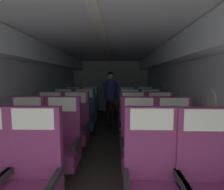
# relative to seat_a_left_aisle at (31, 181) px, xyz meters

# --- Properties ---
(ground) EXTENTS (3.35, 7.62, 0.02)m
(ground) POSITION_rel_seat_a_left_aisle_xyz_m (0.54, 2.13, -0.48)
(ground) COLOR #3D3833
(fuselage_shell) EXTENTS (3.23, 7.27, 2.14)m
(fuselage_shell) POSITION_rel_seat_a_left_aisle_xyz_m (0.54, 2.37, 1.08)
(fuselage_shell) COLOR silver
(fuselage_shell) RESTS_ON ground
(seat_a_left_aisle) EXTENTS (0.52, 0.48, 1.14)m
(seat_a_left_aisle) POSITION_rel_seat_a_left_aisle_xyz_m (0.00, 0.00, 0.00)
(seat_a_left_aisle) COLOR #38383D
(seat_a_left_aisle) RESTS_ON ground
(seat_a_right_aisle) EXTENTS (0.52, 0.48, 1.14)m
(seat_a_right_aisle) POSITION_rel_seat_a_left_aisle_xyz_m (1.58, -0.01, 0.00)
(seat_a_right_aisle) COLOR #38383D
(seat_a_right_aisle) RESTS_ON ground
(seat_a_right_window) EXTENTS (0.52, 0.48, 1.14)m
(seat_a_right_window) POSITION_rel_seat_a_left_aisle_xyz_m (1.10, 0.02, 0.00)
(seat_a_right_window) COLOR #38383D
(seat_a_right_window) RESTS_ON ground
(seat_b_left_window) EXTENTS (0.52, 0.48, 1.14)m
(seat_b_left_window) POSITION_rel_seat_a_left_aisle_xyz_m (-0.50, 0.85, 0.00)
(seat_b_left_window) COLOR #38383D
(seat_b_left_window) RESTS_ON ground
(seat_b_left_aisle) EXTENTS (0.52, 0.48, 1.14)m
(seat_b_left_aisle) POSITION_rel_seat_a_left_aisle_xyz_m (0.00, 0.85, 0.00)
(seat_b_left_aisle) COLOR #38383D
(seat_b_left_aisle) RESTS_ON ground
(seat_b_right_aisle) EXTENTS (0.52, 0.48, 1.14)m
(seat_b_right_aisle) POSITION_rel_seat_a_left_aisle_xyz_m (1.57, 0.84, 0.00)
(seat_b_right_aisle) COLOR #38383D
(seat_b_right_aisle) RESTS_ON ground
(seat_b_right_window) EXTENTS (0.52, 0.48, 1.14)m
(seat_b_right_window) POSITION_rel_seat_a_left_aisle_xyz_m (1.09, 0.84, 0.00)
(seat_b_right_window) COLOR #38383D
(seat_b_right_window) RESTS_ON ground
(seat_c_left_window) EXTENTS (0.52, 0.48, 1.14)m
(seat_c_left_window) POSITION_rel_seat_a_left_aisle_xyz_m (-0.49, 1.67, 0.00)
(seat_c_left_window) COLOR #38383D
(seat_c_left_window) RESTS_ON ground
(seat_c_left_aisle) EXTENTS (0.52, 0.48, 1.14)m
(seat_c_left_aisle) POSITION_rel_seat_a_left_aisle_xyz_m (-0.01, 1.69, 0.00)
(seat_c_left_aisle) COLOR #38383D
(seat_c_left_aisle) RESTS_ON ground
(seat_c_right_aisle) EXTENTS (0.52, 0.48, 1.14)m
(seat_c_right_aisle) POSITION_rel_seat_a_left_aisle_xyz_m (1.58, 1.67, 0.00)
(seat_c_right_aisle) COLOR #38383D
(seat_c_right_aisle) RESTS_ON ground
(seat_c_right_window) EXTENTS (0.52, 0.48, 1.14)m
(seat_c_right_window) POSITION_rel_seat_a_left_aisle_xyz_m (1.08, 1.68, 0.00)
(seat_c_right_window) COLOR #38383D
(seat_c_right_window) RESTS_ON ground
(seat_d_left_window) EXTENTS (0.52, 0.48, 1.14)m
(seat_d_left_window) POSITION_rel_seat_a_left_aisle_xyz_m (-0.50, 2.52, 0.00)
(seat_d_left_window) COLOR #38383D
(seat_d_left_window) RESTS_ON ground
(seat_d_left_aisle) EXTENTS (0.52, 0.48, 1.14)m
(seat_d_left_aisle) POSITION_rel_seat_a_left_aisle_xyz_m (0.01, 2.50, 0.00)
(seat_d_left_aisle) COLOR #38383D
(seat_d_left_aisle) RESTS_ON ground
(seat_d_right_aisle) EXTENTS (0.52, 0.48, 1.14)m
(seat_d_right_aisle) POSITION_rel_seat_a_left_aisle_xyz_m (1.58, 2.50, 0.00)
(seat_d_right_aisle) COLOR #38383D
(seat_d_right_aisle) RESTS_ON ground
(seat_d_right_window) EXTENTS (0.52, 0.48, 1.14)m
(seat_d_right_window) POSITION_rel_seat_a_left_aisle_xyz_m (1.09, 2.50, 0.00)
(seat_d_right_window) COLOR #38383D
(seat_d_right_window) RESTS_ON ground
(seat_e_left_window) EXTENTS (0.52, 0.48, 1.14)m
(seat_e_left_window) POSITION_rel_seat_a_left_aisle_xyz_m (-0.49, 3.34, 0.00)
(seat_e_left_window) COLOR #38383D
(seat_e_left_window) RESTS_ON ground
(seat_e_left_aisle) EXTENTS (0.52, 0.48, 1.14)m
(seat_e_left_aisle) POSITION_rel_seat_a_left_aisle_xyz_m (0.00, 3.35, 0.00)
(seat_e_left_aisle) COLOR #38383D
(seat_e_left_aisle) RESTS_ON ground
(seat_e_right_aisle) EXTENTS (0.52, 0.48, 1.14)m
(seat_e_right_aisle) POSITION_rel_seat_a_left_aisle_xyz_m (1.58, 3.35, 0.00)
(seat_e_right_aisle) COLOR #38383D
(seat_e_right_aisle) RESTS_ON ground
(seat_e_right_window) EXTENTS (0.52, 0.48, 1.14)m
(seat_e_right_window) POSITION_rel_seat_a_left_aisle_xyz_m (1.08, 3.35, 0.00)
(seat_e_right_window) COLOR #38383D
(seat_e_right_window) RESTS_ON ground
(flight_attendant) EXTENTS (0.43, 0.28, 1.57)m
(flight_attendant) POSITION_rel_seat_a_left_aisle_xyz_m (0.60, 3.49, 0.49)
(flight_attendant) COLOR black
(flight_attendant) RESTS_ON ground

